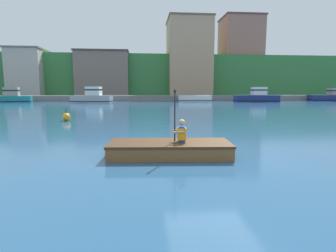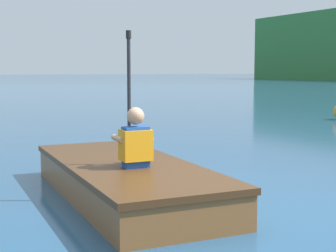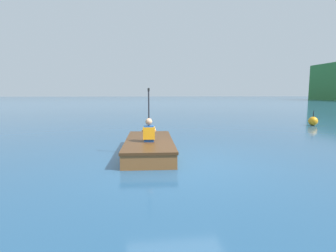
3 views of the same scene
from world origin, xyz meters
name	(u,v)px [view 2 (image 2 of 3)]	position (x,y,z in m)	size (l,w,h in m)	color
ground_plane	(245,220)	(0.00, 0.00, 0.00)	(300.00, 300.00, 0.00)	navy
rowboat_foreground	(124,176)	(-1.28, -0.61, 0.21)	(3.28, 1.43, 0.37)	brown
person_paddler	(135,140)	(-0.94, -0.64, 0.64)	(0.35, 0.37, 1.33)	#1E4CA5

